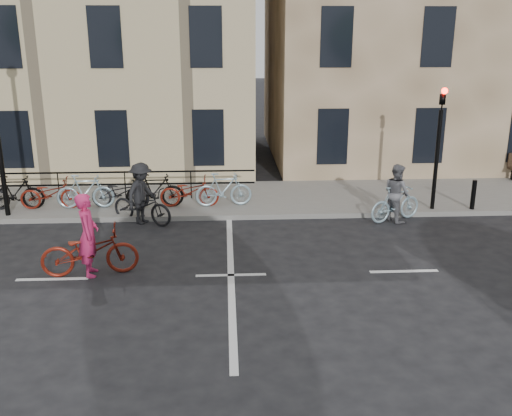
{
  "coord_description": "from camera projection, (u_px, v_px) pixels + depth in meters",
  "views": [
    {
      "loc": [
        -0.09,
        -11.95,
        5.26
      ],
      "look_at": [
        0.66,
        1.61,
        1.1
      ],
      "focal_mm": 40.0,
      "sensor_mm": 36.0,
      "label": 1
    }
  ],
  "objects": [
    {
      "name": "building_west",
      "position": [
        6.0,
        37.0,
        23.38
      ],
      "size": [
        20.0,
        10.0,
        10.0
      ],
      "primitive_type": "cube",
      "color": "tan",
      "rests_on": "sidewalk"
    },
    {
      "name": "bollard_west",
      "position": [
        473.0,
        195.0,
        17.23
      ],
      "size": [
        0.14,
        0.14,
        0.9
      ],
      "primitive_type": "cylinder",
      "color": "black",
      "rests_on": "sidewalk"
    },
    {
      "name": "traffic_light",
      "position": [
        439.0,
        134.0,
        16.71
      ],
      "size": [
        0.18,
        0.3,
        3.9
      ],
      "color": "black",
      "rests_on": "sidewalk"
    },
    {
      "name": "cyclist_pink",
      "position": [
        89.0,
        247.0,
        12.82
      ],
      "size": [
        2.24,
        1.04,
        1.92
      ],
      "rotation": [
        0.0,
        0.0,
        1.71
      ],
      "color": "maroon",
      "rests_on": "ground"
    },
    {
      "name": "ground",
      "position": [
        231.0,
        275.0,
        12.96
      ],
      "size": [
        120.0,
        120.0,
        0.0
      ],
      "primitive_type": "plane",
      "color": "black",
      "rests_on": "ground"
    },
    {
      "name": "parked_bikes",
      "position": [
        102.0,
        192.0,
        17.37
      ],
      "size": [
        9.35,
        1.23,
        1.05
      ],
      "color": "black",
      "rests_on": "sidewalk"
    },
    {
      "name": "cyclist_dark",
      "position": [
        142.0,
        200.0,
        16.34
      ],
      "size": [
        2.08,
        1.6,
        1.78
      ],
      "rotation": [
        0.0,
        0.0,
        1.05
      ],
      "color": "black",
      "rests_on": "ground"
    },
    {
      "name": "building_east",
      "position": [
        438.0,
        12.0,
        24.04
      ],
      "size": [
        14.0,
        10.0,
        12.0
      ],
      "primitive_type": "cube",
      "color": "#8A7353",
      "rests_on": "sidewalk"
    },
    {
      "name": "sidewalk",
      "position": [
        105.0,
        201.0,
        18.45
      ],
      "size": [
        46.0,
        4.0,
        0.15
      ],
      "primitive_type": "cube",
      "color": "slate",
      "rests_on": "ground"
    },
    {
      "name": "bollard_east",
      "position": [
        395.0,
        196.0,
        17.1
      ],
      "size": [
        0.14,
        0.14,
        0.9
      ],
      "primitive_type": "cylinder",
      "color": "black",
      "rests_on": "sidewalk"
    },
    {
      "name": "cyclist_grey",
      "position": [
        396.0,
        198.0,
        16.54
      ],
      "size": [
        1.81,
        1.17,
        1.7
      ],
      "rotation": [
        0.0,
        0.0,
        1.99
      ],
      "color": "#95B5C3",
      "rests_on": "ground"
    }
  ]
}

